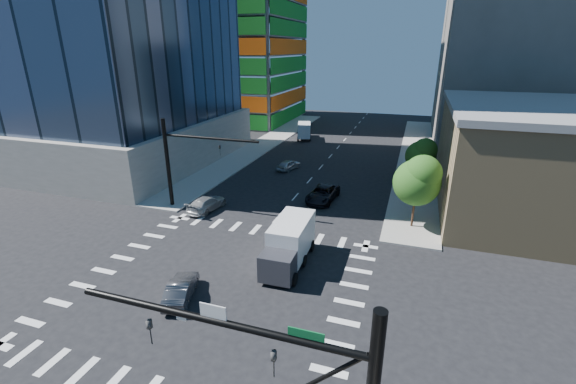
% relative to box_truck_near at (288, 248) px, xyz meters
% --- Properties ---
extents(ground, '(160.00, 160.00, 0.00)m').
position_rel_box_truck_near_xyz_m(ground, '(-3.75, -4.10, -1.46)').
color(ground, black).
rests_on(ground, ground).
extents(road_markings, '(20.00, 20.00, 0.01)m').
position_rel_box_truck_near_xyz_m(road_markings, '(-3.75, -4.10, -1.45)').
color(road_markings, silver).
rests_on(road_markings, ground).
extents(sidewalk_ne, '(5.00, 60.00, 0.15)m').
position_rel_box_truck_near_xyz_m(sidewalk_ne, '(8.75, 35.90, -1.38)').
color(sidewalk_ne, '#989590').
rests_on(sidewalk_ne, ground).
extents(sidewalk_nw, '(5.00, 60.00, 0.15)m').
position_rel_box_truck_near_xyz_m(sidewalk_nw, '(-16.25, 35.90, -1.38)').
color(sidewalk_nw, '#989590').
rests_on(sidewalk_nw, ground).
extents(construction_building, '(25.16, 34.50, 70.60)m').
position_rel_box_truck_near_xyz_m(construction_building, '(-31.17, 57.83, 23.15)').
color(construction_building, gray).
rests_on(construction_building, ground).
extents(commercial_building, '(20.50, 22.50, 10.60)m').
position_rel_box_truck_near_xyz_m(commercial_building, '(21.25, 17.90, 3.85)').
color(commercial_building, tan).
rests_on(commercial_building, ground).
extents(bg_building_ne, '(24.00, 30.00, 28.00)m').
position_rel_box_truck_near_xyz_m(bg_building_ne, '(23.25, 50.90, 12.54)').
color(bg_building_ne, '#605C57').
rests_on(bg_building_ne, ground).
extents(signal_mast_nw, '(10.20, 0.40, 9.00)m').
position_rel_box_truck_near_xyz_m(signal_mast_nw, '(-13.75, 7.40, 4.03)').
color(signal_mast_nw, black).
rests_on(signal_mast_nw, sidewalk_nw).
extents(tree_south, '(4.16, 4.16, 6.82)m').
position_rel_box_truck_near_xyz_m(tree_south, '(8.88, 9.80, 3.23)').
color(tree_south, '#382316').
rests_on(tree_south, sidewalk_ne).
extents(tree_north, '(3.54, 3.52, 5.78)m').
position_rel_box_truck_near_xyz_m(tree_north, '(9.18, 21.80, 2.53)').
color(tree_north, '#382316').
rests_on(tree_north, sidewalk_ne).
extents(car_nb_far, '(3.02, 5.77, 1.55)m').
position_rel_box_truck_near_xyz_m(car_nb_far, '(-0.61, 13.80, -0.68)').
color(car_nb_far, black).
rests_on(car_nb_far, ground).
extents(car_sb_near, '(2.67, 5.14, 1.43)m').
position_rel_box_truck_near_xyz_m(car_sb_near, '(-11.20, 7.55, -0.75)').
color(car_sb_near, '#B8B8B8').
rests_on(car_sb_near, ground).
extents(car_sb_mid, '(2.72, 4.37, 1.39)m').
position_rel_box_truck_near_xyz_m(car_sb_mid, '(-7.66, 23.36, -0.77)').
color(car_sb_mid, '#B8BBC0').
rests_on(car_sb_mid, ground).
extents(car_sb_cross, '(2.70, 4.46, 1.39)m').
position_rel_box_truck_near_xyz_m(car_sb_cross, '(-5.38, -6.11, -0.77)').
color(car_sb_cross, '#4C4D52').
rests_on(car_sb_cross, ground).
extents(box_truck_near, '(2.80, 6.34, 3.30)m').
position_rel_box_truck_near_xyz_m(box_truck_near, '(0.00, 0.00, 0.00)').
color(box_truck_near, black).
rests_on(box_truck_near, ground).
extents(box_truck_far, '(3.78, 6.01, 2.92)m').
position_rel_box_truck_near_xyz_m(box_truck_far, '(-11.03, 42.56, -0.17)').
color(box_truck_far, black).
rests_on(box_truck_far, ground).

